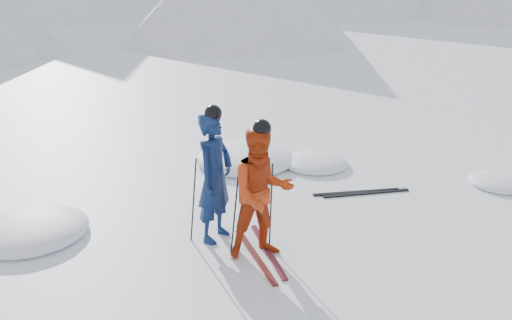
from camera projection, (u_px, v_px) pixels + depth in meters
ground at (360, 201)px, 9.86m from camera, size 160.00×160.00×0.00m
skier_blue at (215, 178)px, 8.18m from camera, size 0.87×0.75×2.03m
skier_red at (262, 193)px, 7.70m from camera, size 1.15×1.04×1.95m
pole_blue_left at (194, 200)px, 8.23m from camera, size 0.13×0.09×1.35m
pole_blue_right at (219, 189)px, 8.62m from camera, size 0.13×0.08×1.35m
pole_red_left at (235, 214)px, 7.82m from camera, size 0.13×0.10×1.30m
pole_red_right at (271, 205)px, 8.09m from camera, size 0.13×0.09×1.30m
ski_worn_left at (255, 256)px, 7.95m from camera, size 0.65×1.63×0.03m
ski_worn_right at (268, 251)px, 8.09m from camera, size 0.76×1.59×0.03m
ski_loose_a at (357, 192)px, 10.23m from camera, size 1.54×0.89×0.03m
ski_loose_b at (366, 193)px, 10.18m from camera, size 1.56×0.84×0.03m
snow_lumps at (226, 182)px, 10.74m from camera, size 9.44×5.83×0.47m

